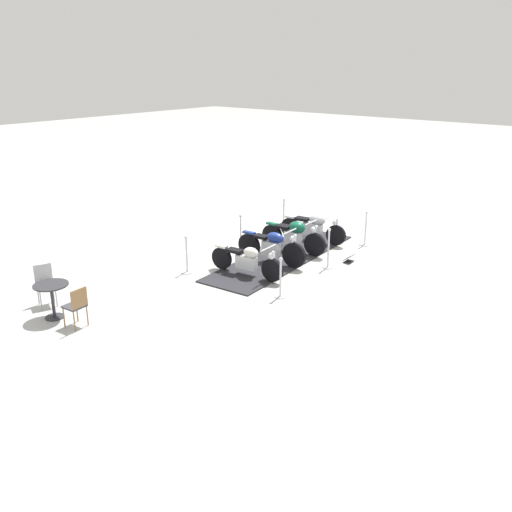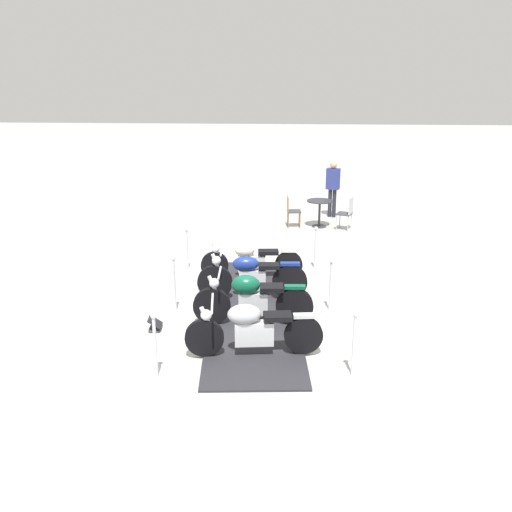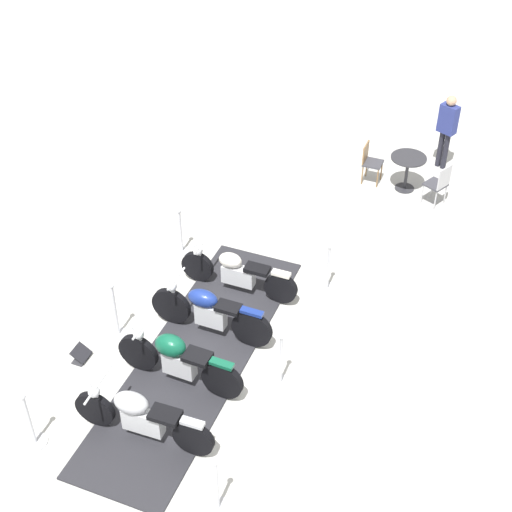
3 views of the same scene
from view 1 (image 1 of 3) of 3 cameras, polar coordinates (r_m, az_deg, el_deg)
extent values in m
plane|color=silver|center=(16.21, 2.67, -0.16)|extent=(80.00, 80.00, 0.00)
cube|color=#28282D|center=(16.20, 2.67, -0.09)|extent=(2.10, 5.88, 0.04)
cylinder|color=black|center=(14.27, 1.67, -1.45)|extent=(0.61, 0.16, 0.61)
cylinder|color=black|center=(15.16, -3.50, -0.21)|extent=(0.61, 0.16, 0.61)
cube|color=silver|center=(14.68, -0.99, -0.66)|extent=(0.61, 0.25, 0.36)
ellipsoid|color=silver|center=(14.50, -0.52, 0.34)|extent=(0.45, 0.32, 0.28)
cube|color=black|center=(14.80, -2.15, 0.55)|extent=(0.46, 0.29, 0.08)
cube|color=silver|center=(15.05, -3.52, 0.98)|extent=(0.34, 0.16, 0.06)
cylinder|color=silver|center=(14.21, 1.46, -0.43)|extent=(0.26, 0.09, 0.52)
cylinder|color=silver|center=(14.14, 1.26, 0.83)|extent=(0.09, 0.67, 0.04)
sphere|color=silver|center=(14.15, 1.59, -0.01)|extent=(0.18, 0.18, 0.18)
cylinder|color=black|center=(15.23, 3.88, 0.07)|extent=(0.71, 0.15, 0.70)
cylinder|color=black|center=(16.01, -0.70, 1.08)|extent=(0.71, 0.15, 0.70)
cube|color=silver|center=(15.59, 1.54, 0.77)|extent=(0.54, 0.23, 0.42)
ellipsoid|color=navy|center=(15.42, 1.96, 1.86)|extent=(0.54, 0.34, 0.30)
cube|color=black|center=(15.68, 0.54, 1.99)|extent=(0.43, 0.30, 0.08)
cube|color=navy|center=(15.89, -0.70, 2.39)|extent=(0.39, 0.15, 0.06)
cylinder|color=silver|center=(15.17, 3.68, 1.19)|extent=(0.28, 0.09, 0.60)
cylinder|color=silver|center=(15.10, 3.48, 2.53)|extent=(0.08, 0.61, 0.04)
sphere|color=silver|center=(15.11, 3.79, 1.74)|extent=(0.18, 0.18, 0.18)
cylinder|color=black|center=(16.21, 5.99, 1.16)|extent=(0.68, 0.14, 0.68)
cylinder|color=black|center=(16.96, 1.65, 2.09)|extent=(0.68, 0.14, 0.68)
cube|color=silver|center=(16.56, 3.78, 1.81)|extent=(0.53, 0.23, 0.41)
ellipsoid|color=#0F5138|center=(16.39, 4.19, 2.92)|extent=(0.53, 0.38, 0.35)
cube|color=black|center=(16.64, 2.84, 3.01)|extent=(0.43, 0.34, 0.08)
cube|color=#0F5138|center=(16.86, 1.67, 3.29)|extent=(0.38, 0.15, 0.06)
cylinder|color=silver|center=(16.16, 5.80, 2.18)|extent=(0.29, 0.08, 0.58)
cylinder|color=silver|center=(16.10, 5.60, 3.42)|extent=(0.07, 0.62, 0.04)
sphere|color=silver|center=(16.10, 5.89, 2.67)|extent=(0.18, 0.18, 0.18)
cylinder|color=black|center=(17.24, 8.12, 2.10)|extent=(0.64, 0.17, 0.63)
cylinder|color=black|center=(17.92, 3.50, 2.93)|extent=(0.64, 0.17, 0.63)
cube|color=silver|center=(17.55, 5.77, 2.70)|extent=(0.64, 0.26, 0.40)
ellipsoid|color=#B7BAC1|center=(17.39, 6.27, 3.68)|extent=(0.57, 0.39, 0.33)
cube|color=black|center=(17.64, 4.72, 3.79)|extent=(0.48, 0.34, 0.08)
cube|color=#B7BAC1|center=(17.83, 3.52, 3.99)|extent=(0.36, 0.16, 0.06)
cylinder|color=silver|center=(17.20, 7.95, 2.99)|extent=(0.28, 0.10, 0.54)
cylinder|color=silver|center=(17.14, 7.79, 4.07)|extent=(0.13, 0.79, 0.04)
sphere|color=silver|center=(17.15, 8.07, 3.38)|extent=(0.18, 0.18, 0.18)
cylinder|color=silver|center=(15.53, 7.29, -1.14)|extent=(0.29, 0.29, 0.03)
cylinder|color=silver|center=(15.35, 7.38, 0.71)|extent=(0.05, 0.05, 1.03)
sphere|color=silver|center=(15.19, 7.46, 2.68)|extent=(0.09, 0.09, 0.09)
cylinder|color=silver|center=(16.98, -1.56, 0.82)|extent=(0.33, 0.33, 0.03)
cylinder|color=silver|center=(16.83, -1.57, 2.41)|extent=(0.05, 0.05, 0.96)
sphere|color=silver|center=(16.69, -1.59, 4.10)|extent=(0.09, 0.09, 0.09)
cylinder|color=silver|center=(17.63, 10.98, 1.17)|extent=(0.36, 0.36, 0.03)
cylinder|color=silver|center=(17.49, 11.08, 2.70)|extent=(0.05, 0.05, 0.96)
sphere|color=silver|center=(17.35, 11.19, 4.33)|extent=(0.09, 0.09, 0.09)
cylinder|color=silver|center=(15.19, -6.99, -1.60)|extent=(0.36, 0.36, 0.03)
cylinder|color=silver|center=(15.03, -7.07, 0.09)|extent=(0.05, 0.05, 0.92)
sphere|color=silver|center=(14.87, -7.14, 1.89)|extent=(0.09, 0.09, 0.09)
cylinder|color=silver|center=(18.93, 2.80, 2.76)|extent=(0.35, 0.35, 0.03)
cylinder|color=silver|center=(18.79, 2.83, 4.20)|extent=(0.05, 0.05, 0.96)
sphere|color=silver|center=(18.67, 2.85, 5.72)|extent=(0.09, 0.09, 0.09)
cylinder|color=silver|center=(13.54, 2.48, -4.13)|extent=(0.28, 0.28, 0.03)
cylinder|color=silver|center=(13.36, 2.51, -2.30)|extent=(0.05, 0.05, 0.91)
sphere|color=silver|center=(13.19, 2.54, -0.32)|extent=(0.09, 0.09, 0.09)
cube|color=#333338|center=(16.04, 9.39, -0.57)|extent=(0.23, 0.35, 0.02)
cube|color=black|center=(16.00, 9.41, -0.15)|extent=(0.26, 0.33, 0.17)
cylinder|color=#2D2D33|center=(13.26, -19.77, -5.85)|extent=(0.42, 0.42, 0.02)
cylinder|color=#2D2D33|center=(13.11, -19.95, -4.34)|extent=(0.07, 0.07, 0.74)
cylinder|color=#2D2D33|center=(12.97, -20.15, -2.78)|extent=(0.76, 0.76, 0.03)
cylinder|color=olive|center=(12.65, -18.93, -5.93)|extent=(0.03, 0.03, 0.45)
cylinder|color=olive|center=(12.83, -17.73, -5.43)|extent=(0.03, 0.03, 0.45)
cylinder|color=olive|center=(12.40, -17.98, -6.34)|extent=(0.03, 0.03, 0.45)
cylinder|color=olive|center=(12.58, -16.76, -5.83)|extent=(0.03, 0.03, 0.45)
cube|color=#3F3F47|center=(12.51, -17.97, -4.86)|extent=(0.43, 0.43, 0.04)
cube|color=olive|center=(12.29, -17.54, -4.11)|extent=(0.06, 0.40, 0.41)
cylinder|color=#B7B7BC|center=(13.73, -19.63, -3.99)|extent=(0.03, 0.03, 0.45)
cylinder|color=#B7B7BC|center=(13.69, -21.02, -4.24)|extent=(0.03, 0.03, 0.45)
cylinder|color=#B7B7BC|center=(14.04, -19.89, -3.50)|extent=(0.03, 0.03, 0.45)
cylinder|color=#B7B7BC|center=(14.00, -21.26, -3.74)|extent=(0.03, 0.03, 0.45)
cube|color=#3F3F47|center=(13.77, -20.57, -2.92)|extent=(0.52, 0.52, 0.04)
cube|color=#B7B7BC|center=(13.86, -20.83, -1.69)|extent=(0.17, 0.38, 0.47)
camera|label=2|loc=(24.47, 16.27, 16.30)|focal=40.25mm
camera|label=3|loc=(24.35, 4.57, 28.09)|focal=53.09mm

